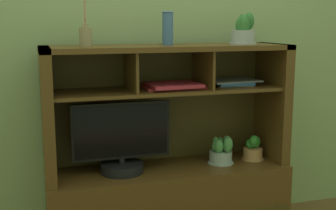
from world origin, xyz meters
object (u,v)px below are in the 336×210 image
at_px(magazine_stack_left, 174,86).
at_px(magazine_stack_centre, 231,82).
at_px(potted_fern, 253,150).
at_px(ceramic_vase, 168,28).
at_px(potted_succulent, 243,32).
at_px(media_console, 168,181).
at_px(potted_orchid, 221,152).
at_px(tv_monitor, 122,144).
at_px(diffuser_bottle, 86,36).

relative_size(magazine_stack_left, magazine_stack_centre, 1.08).
distance_m(potted_fern, magazine_stack_centre, 0.47).
bearing_deg(ceramic_vase, potted_succulent, -2.20).
xyz_separation_m(media_console, magazine_stack_left, (0.03, -0.02, 0.60)).
height_order(potted_orchid, potted_succulent, potted_succulent).
height_order(potted_fern, magazine_stack_centre, magazine_stack_centre).
bearing_deg(media_console, magazine_stack_centre, 1.55).
xyz_separation_m(media_console, ceramic_vase, (0.00, -0.00, 0.94)).
xyz_separation_m(tv_monitor, ceramic_vase, (0.29, 0.02, 0.67)).
height_order(magazine_stack_left, potted_succulent, potted_succulent).
distance_m(potted_orchid, potted_fern, 0.23).
distance_m(media_console, tv_monitor, 0.39).
height_order(media_console, magazine_stack_centre, media_console).
height_order(magazine_stack_left, magazine_stack_centre, magazine_stack_centre).
xyz_separation_m(potted_fern, diffuser_bottle, (-1.05, 0.02, 0.74)).
height_order(potted_fern, potted_succulent, potted_succulent).
bearing_deg(potted_orchid, media_console, 174.91).
xyz_separation_m(diffuser_bottle, ceramic_vase, (0.48, -0.00, 0.04)).
bearing_deg(magazine_stack_left, tv_monitor, -179.10).
bearing_deg(tv_monitor, potted_fern, 0.02).
bearing_deg(potted_succulent, ceramic_vase, 177.80).
bearing_deg(diffuser_bottle, magazine_stack_centre, 0.72).
height_order(magazine_stack_centre, diffuser_bottle, diffuser_bottle).
height_order(potted_fern, ceramic_vase, ceramic_vase).
xyz_separation_m(tv_monitor, potted_fern, (0.86, 0.00, -0.11)).
relative_size(potted_orchid, potted_succulent, 0.93).
xyz_separation_m(potted_orchid, diffuser_bottle, (-0.82, 0.03, 0.73)).
xyz_separation_m(media_console, diffuser_bottle, (-0.48, 0.00, 0.90)).
distance_m(potted_orchid, magazine_stack_left, 0.53).
bearing_deg(potted_succulent, magazine_stack_centre, 152.81).
height_order(tv_monitor, potted_fern, tv_monitor).
height_order(magazine_stack_centre, potted_succulent, potted_succulent).
bearing_deg(potted_succulent, media_console, 177.71).
height_order(magazine_stack_left, ceramic_vase, ceramic_vase).
bearing_deg(magazine_stack_centre, potted_fern, -12.33).
relative_size(potted_succulent, ceramic_vase, 0.99).
xyz_separation_m(media_console, tv_monitor, (-0.29, -0.02, 0.27)).
bearing_deg(potted_orchid, ceramic_vase, 175.03).
xyz_separation_m(magazine_stack_centre, ceramic_vase, (-0.42, -0.01, 0.33)).
xyz_separation_m(magazine_stack_left, ceramic_vase, (-0.03, 0.02, 0.34)).
bearing_deg(magazine_stack_centre, magazine_stack_left, -175.80).
xyz_separation_m(magazine_stack_left, magazine_stack_centre, (0.39, 0.03, 0.00)).
height_order(media_console, magazine_stack_left, media_console).
xyz_separation_m(potted_fern, ceramic_vase, (-0.57, 0.02, 0.78)).
relative_size(media_console, potted_orchid, 8.27).
height_order(media_console, tv_monitor, media_console).
height_order(tv_monitor, ceramic_vase, ceramic_vase).
distance_m(magazine_stack_centre, diffuser_bottle, 0.94).
bearing_deg(potted_orchid, potted_fern, 2.10).
distance_m(media_console, diffuser_bottle, 1.01).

